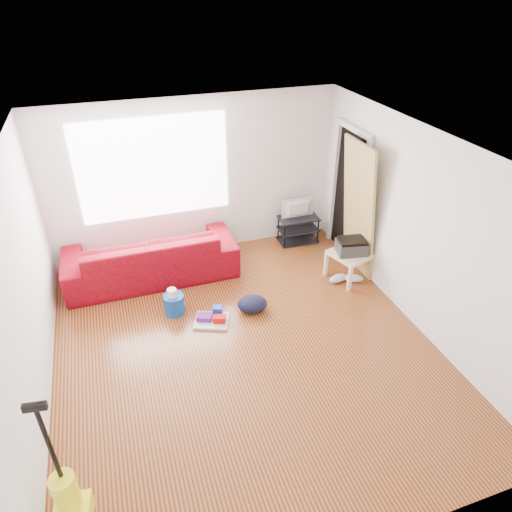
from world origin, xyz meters
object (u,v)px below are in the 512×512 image
object	(u,v)px
bucket	(175,312)
cleaning_tray	(212,318)
tv_stand	(298,229)
vacuum	(69,503)
sofa	(154,276)
backpack	(252,310)
side_table	(350,256)

from	to	relation	value
bucket	cleaning_tray	xyz separation A→B (m)	(0.44, -0.35, 0.05)
tv_stand	vacuum	bearing A→B (deg)	-132.06
bucket	sofa	bearing A→B (deg)	98.81
bucket	backpack	size ratio (longest dim) A/B	0.69
sofa	tv_stand	world-z (taller)	tv_stand
backpack	vacuum	distance (m)	3.20
cleaning_tray	backpack	world-z (taller)	cleaning_tray
sofa	backpack	xyz separation A→B (m)	(1.17, -1.29, 0.00)
sofa	bucket	world-z (taller)	sofa
side_table	bucket	xyz separation A→B (m)	(-2.65, -0.00, -0.37)
cleaning_tray	vacuum	bearing A→B (deg)	-128.97
vacuum	cleaning_tray	bearing A→B (deg)	59.04
sofa	cleaning_tray	distance (m)	1.46
sofa	side_table	size ratio (longest dim) A/B	3.71
sofa	side_table	bearing A→B (deg)	160.71
tv_stand	side_table	bearing A→B (deg)	-74.37
sofa	vacuum	xyz separation A→B (m)	(-1.15, -3.48, 0.26)
side_table	cleaning_tray	xyz separation A→B (m)	(-2.21, -0.35, -0.32)
cleaning_tray	tv_stand	bearing A→B (deg)	39.99
side_table	vacuum	bearing A→B (deg)	-147.64
backpack	cleaning_tray	bearing A→B (deg)	-165.01
bucket	cleaning_tray	world-z (taller)	cleaning_tray
sofa	bucket	bearing A→B (deg)	98.81
sofa	side_table	distance (m)	2.99
tv_stand	bucket	world-z (taller)	tv_stand
bucket	vacuum	size ratio (longest dim) A/B	0.20
tv_stand	sofa	bearing A→B (deg)	-171.70
sofa	vacuum	world-z (taller)	vacuum
backpack	vacuum	world-z (taller)	vacuum
bucket	side_table	bearing A→B (deg)	0.00
sofa	cleaning_tray	xyz separation A→B (m)	(0.59, -1.33, 0.05)
bucket	backpack	distance (m)	1.06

